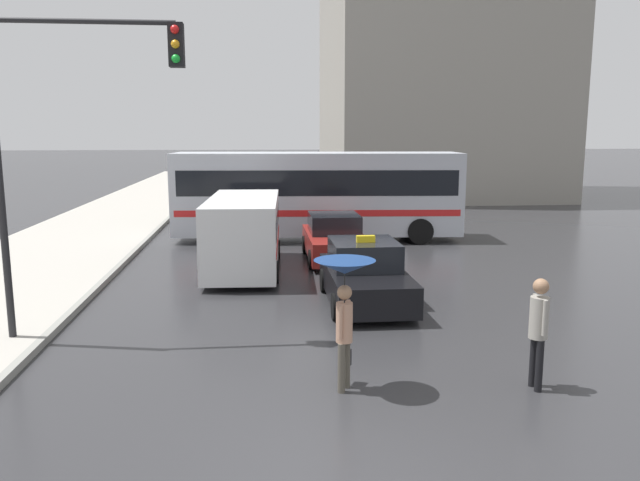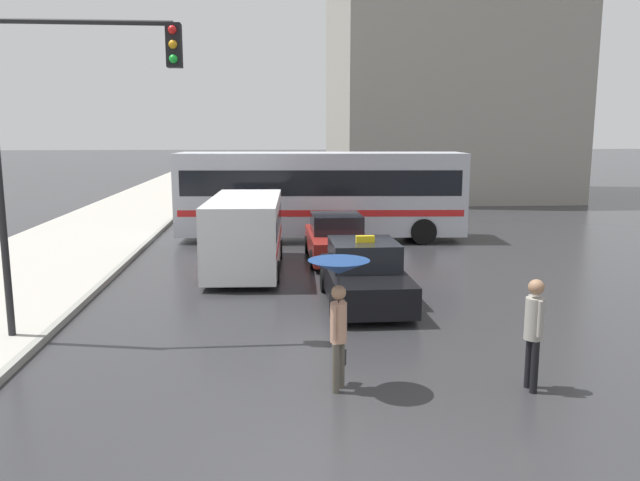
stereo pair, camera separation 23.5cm
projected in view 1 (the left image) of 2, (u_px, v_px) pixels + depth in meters
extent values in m
cube|color=black|center=(365.00, 283.00, 15.06)|extent=(1.80, 4.08, 0.70)
cube|color=black|center=(364.00, 254.00, 15.14)|extent=(1.58, 1.83, 0.65)
cylinder|color=black|center=(412.00, 305.00, 13.94)|extent=(0.20, 0.60, 0.60)
cylinder|color=black|center=(337.00, 307.00, 13.77)|extent=(0.20, 0.60, 0.60)
cylinder|color=black|center=(389.00, 279.00, 16.42)|extent=(0.20, 0.60, 0.60)
cylinder|color=black|center=(324.00, 280.00, 16.25)|extent=(0.20, 0.60, 0.60)
cube|color=yellow|center=(366.00, 239.00, 14.87)|extent=(0.44, 0.16, 0.16)
cube|color=maroon|center=(335.00, 244.00, 20.24)|extent=(1.80, 4.19, 0.72)
cube|color=black|center=(334.00, 223.00, 20.34)|extent=(1.58, 1.88, 0.60)
cylinder|color=black|center=(367.00, 258.00, 19.09)|extent=(0.20, 0.60, 0.60)
cylinder|color=black|center=(312.00, 259.00, 18.93)|extent=(0.20, 0.60, 0.60)
cylinder|color=black|center=(355.00, 244.00, 21.64)|extent=(0.20, 0.60, 0.60)
cylinder|color=black|center=(305.00, 244.00, 21.47)|extent=(0.20, 0.60, 0.60)
cube|color=silver|center=(244.00, 232.00, 18.58)|extent=(2.26, 5.62, 2.03)
cube|color=black|center=(244.00, 220.00, 18.52)|extent=(2.26, 5.18, 0.53)
cube|color=red|center=(244.00, 240.00, 18.62)|extent=(2.27, 5.40, 0.14)
cylinder|color=black|center=(275.00, 272.00, 17.14)|extent=(0.23, 0.64, 0.63)
cylinder|color=black|center=(206.00, 273.00, 17.04)|extent=(0.23, 0.64, 0.63)
cylinder|color=black|center=(277.00, 250.00, 20.40)|extent=(0.23, 0.64, 0.63)
cylinder|color=black|center=(219.00, 250.00, 20.31)|extent=(0.23, 0.64, 0.63)
cube|color=#B2B7C1|center=(317.00, 193.00, 24.02)|extent=(11.03, 3.27, 3.09)
cube|color=black|center=(317.00, 181.00, 23.94)|extent=(10.49, 3.25, 0.94)
cube|color=red|center=(317.00, 209.00, 24.13)|extent=(10.71, 3.27, 0.24)
cylinder|color=black|center=(409.00, 222.00, 25.53)|extent=(0.98, 0.35, 0.96)
cylinder|color=black|center=(420.00, 231.00, 23.17)|extent=(0.98, 0.35, 0.96)
cylinder|color=black|center=(230.00, 223.00, 25.33)|extent=(0.98, 0.35, 0.96)
cylinder|color=black|center=(222.00, 232.00, 22.97)|extent=(0.98, 0.35, 0.96)
cylinder|color=#4C473D|center=(341.00, 368.00, 9.89)|extent=(0.16, 0.16, 0.81)
cylinder|color=#4C473D|center=(346.00, 364.00, 10.09)|extent=(0.16, 0.16, 0.81)
cylinder|color=tan|center=(344.00, 322.00, 9.87)|extent=(0.36, 0.36, 0.64)
sphere|color=#997051|center=(345.00, 292.00, 9.78)|extent=(0.24, 0.24, 0.24)
cylinder|color=tan|center=(340.00, 322.00, 9.70)|extent=(0.10, 0.10, 0.55)
cylinder|color=tan|center=(348.00, 316.00, 10.01)|extent=(0.10, 0.10, 0.55)
cone|color=navy|center=(345.00, 267.00, 9.71)|extent=(0.97, 0.97, 0.22)
cylinder|color=black|center=(345.00, 288.00, 9.77)|extent=(0.02, 0.02, 0.68)
cube|color=#262628|center=(347.00, 358.00, 10.23)|extent=(0.18, 0.21, 0.28)
cylinder|color=black|center=(533.00, 361.00, 10.14)|extent=(0.12, 0.12, 0.85)
cylinder|color=black|center=(539.00, 366.00, 9.92)|extent=(0.12, 0.12, 0.85)
cylinder|color=gray|center=(539.00, 318.00, 9.90)|extent=(0.30, 0.30, 0.68)
sphere|color=#997051|center=(541.00, 286.00, 9.81)|extent=(0.25, 0.25, 0.25)
cylinder|color=gray|center=(534.00, 311.00, 10.08)|extent=(0.07, 0.07, 0.57)
cylinder|color=gray|center=(545.00, 318.00, 9.71)|extent=(0.07, 0.07, 0.57)
cylinder|color=black|center=(82.00, 21.00, 11.39)|extent=(3.37, 0.10, 0.10)
cube|color=black|center=(176.00, 45.00, 11.62)|extent=(0.28, 0.28, 0.80)
sphere|color=red|center=(175.00, 29.00, 11.42)|extent=(0.16, 0.16, 0.16)
sphere|color=orange|center=(175.00, 44.00, 11.47)|extent=(0.16, 0.16, 0.16)
sphere|color=green|center=(176.00, 59.00, 11.51)|extent=(0.16, 0.16, 0.16)
cube|color=gray|center=(437.00, 4.00, 39.94)|extent=(13.85, 13.71, 24.51)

